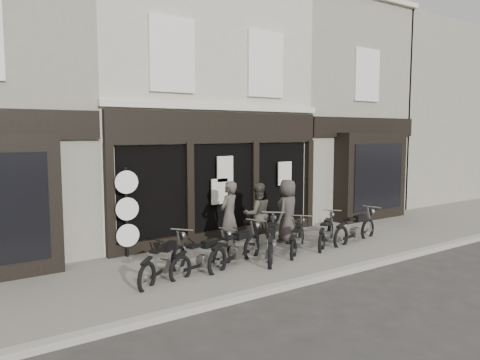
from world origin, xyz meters
TOP-DOWN VIEW (x-y plane):
  - ground_plane at (0.00, 0.00)m, footprint 90.00×90.00m
  - pavement at (0.00, 0.90)m, footprint 30.00×4.20m
  - kerb at (0.00, -1.25)m, footprint 30.00×0.25m
  - central_building at (0.00, 5.95)m, footprint 7.30×6.22m
  - neighbour_right at (6.35, 5.90)m, footprint 5.60×6.73m
  - filler_right at (14.50, 6.00)m, footprint 11.00×6.00m
  - motorcycle_0 at (-3.07, 0.60)m, footprint 1.86×1.50m
  - motorcycle_1 at (-2.13, 0.50)m, footprint 2.01×0.86m
  - motorcycle_2 at (-1.17, 0.54)m, footprint 2.11×1.14m
  - motorcycle_3 at (-0.05, 0.55)m, footprint 1.77×1.94m
  - motorcycle_4 at (0.87, 0.59)m, footprint 1.69×1.47m
  - motorcycle_5 at (2.04, 0.66)m, footprint 1.82×1.40m
  - motorcycle_6 at (3.04, 0.47)m, footprint 2.20×0.74m
  - man_left at (-0.49, 1.87)m, footprint 0.81×0.69m
  - man_centre at (0.45, 1.82)m, footprint 0.99×0.85m
  - man_right at (1.36, 1.56)m, footprint 1.06×0.91m
  - advert_sign_post at (-3.08, 2.70)m, footprint 0.59×0.38m

SIDE VIEW (x-z plane):
  - ground_plane at x=0.00m, z-range 0.00..0.00m
  - pavement at x=0.00m, z-range 0.00..0.12m
  - kerb at x=0.00m, z-range 0.00..0.13m
  - motorcycle_4 at x=0.87m, z-range -0.10..0.87m
  - motorcycle_1 at x=-2.13m, z-range -0.10..0.89m
  - motorcycle_5 at x=2.04m, z-range -0.10..0.90m
  - motorcycle_0 at x=-3.07m, z-range -0.11..0.93m
  - motorcycle_6 at x=3.04m, z-range -0.11..0.95m
  - motorcycle_2 at x=-1.17m, z-range -0.11..0.96m
  - motorcycle_3 at x=-0.05m, z-range -0.12..1.02m
  - man_centre at x=0.45m, z-range 0.12..1.89m
  - man_right at x=1.36m, z-range 0.12..1.96m
  - man_left at x=-0.49m, z-range 0.12..2.00m
  - advert_sign_post at x=-3.08m, z-range -0.03..2.40m
  - neighbour_right at x=6.35m, z-range -0.13..8.21m
  - central_building at x=0.00m, z-range -0.09..8.25m
  - filler_right at x=14.50m, z-range 0.00..8.20m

